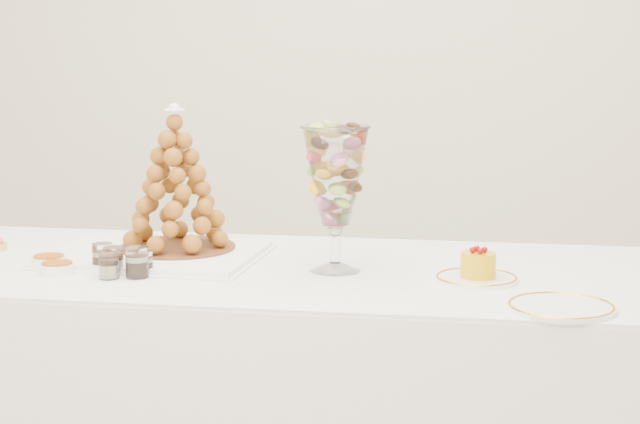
# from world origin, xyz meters

# --- Properties ---
(buffet_table) EXTENTS (2.13, 0.87, 0.81)m
(buffet_table) POSITION_xyz_m (0.02, 0.10, 0.40)
(buffet_table) COLOR white
(buffet_table) RESTS_ON ground
(lace_tray) EXTENTS (0.57, 0.44, 0.02)m
(lace_tray) POSITION_xyz_m (-0.32, 0.15, 0.81)
(lace_tray) COLOR white
(lace_tray) RESTS_ON buffet_table
(macaron_vase) EXTENTS (0.17, 0.17, 0.38)m
(macaron_vase) POSITION_xyz_m (0.19, 0.09, 1.05)
(macaron_vase) COLOR white
(macaron_vase) RESTS_ON buffet_table
(cake_plate) EXTENTS (0.21, 0.21, 0.01)m
(cake_plate) POSITION_xyz_m (0.55, 0.04, 0.81)
(cake_plate) COLOR white
(cake_plate) RESTS_ON buffet_table
(spare_plate) EXTENTS (0.24, 0.24, 0.01)m
(spare_plate) POSITION_xyz_m (0.75, -0.20, 0.81)
(spare_plate) COLOR white
(spare_plate) RESTS_ON buffet_table
(verrine_a) EXTENTS (0.06, 0.06, 0.07)m
(verrine_a) POSITION_xyz_m (-0.41, -0.02, 0.84)
(verrine_a) COLOR white
(verrine_a) RESTS_ON buffet_table
(verrine_b) EXTENTS (0.06, 0.06, 0.07)m
(verrine_b) POSITION_xyz_m (-0.37, -0.05, 0.84)
(verrine_b) COLOR white
(verrine_b) RESTS_ON buffet_table
(verrine_c) EXTENTS (0.05, 0.05, 0.06)m
(verrine_c) POSITION_xyz_m (-0.29, -0.04, 0.84)
(verrine_c) COLOR white
(verrine_c) RESTS_ON buffet_table
(verrine_d) EXTENTS (0.06, 0.06, 0.07)m
(verrine_d) POSITION_xyz_m (-0.36, -0.10, 0.84)
(verrine_d) COLOR white
(verrine_d) RESTS_ON buffet_table
(verrine_e) EXTENTS (0.07, 0.07, 0.08)m
(verrine_e) POSITION_xyz_m (-0.29, -0.08, 0.84)
(verrine_e) COLOR white
(verrine_e) RESTS_ON buffet_table
(ramekin_back) EXTENTS (0.09, 0.09, 0.03)m
(ramekin_back) POSITION_xyz_m (-0.56, -0.00, 0.82)
(ramekin_back) COLOR white
(ramekin_back) RESTS_ON buffet_table
(ramekin_front) EXTENTS (0.09, 0.09, 0.03)m
(ramekin_front) POSITION_xyz_m (-0.51, -0.08, 0.82)
(ramekin_front) COLOR white
(ramekin_front) RESTS_ON buffet_table
(croquembouche) EXTENTS (0.32, 0.32, 0.40)m
(croquembouche) POSITION_xyz_m (-0.27, 0.20, 1.02)
(croquembouche) COLOR brown
(croquembouche) RESTS_ON lace_tray
(mousse_cake) EXTENTS (0.09, 0.09, 0.08)m
(mousse_cake) POSITION_xyz_m (0.56, 0.04, 0.85)
(mousse_cake) COLOR #DEA40A
(mousse_cake) RESTS_ON cake_plate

